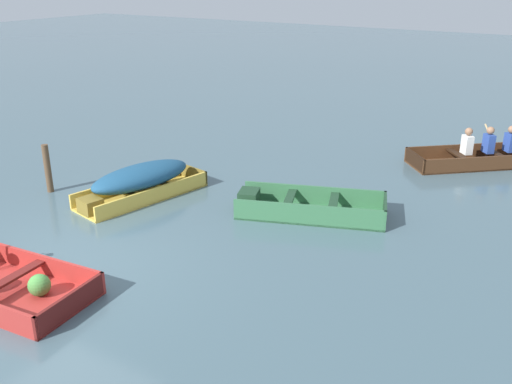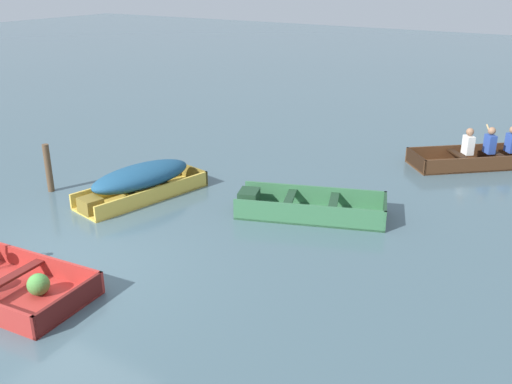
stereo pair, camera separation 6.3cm
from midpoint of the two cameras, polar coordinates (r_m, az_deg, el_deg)
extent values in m
plane|color=#47606B|center=(9.45, -20.64, -7.63)|extent=(80.00, 80.00, 0.00)
cube|color=#AD2D28|center=(9.66, -22.76, -6.16)|extent=(3.35, 0.37, 0.34)
cube|color=maroon|center=(8.19, -18.17, -10.63)|extent=(0.17, 1.30, 0.34)
cube|color=maroon|center=(8.92, -23.64, -8.01)|extent=(0.27, 1.21, 0.04)
sphere|color=#4C9342|center=(8.73, -21.05, -8.69)|extent=(0.32, 0.32, 0.32)
cube|color=#387047|center=(10.90, 5.35, -2.21)|extent=(2.96, 1.92, 0.04)
cube|color=#387047|center=(10.38, 5.07, -2.34)|extent=(2.62, 1.01, 0.41)
cube|color=#387047|center=(11.27, 5.67, -0.38)|extent=(2.62, 1.01, 0.41)
cube|color=#1E3D27|center=(10.78, 12.59, -1.86)|extent=(0.40, 0.98, 0.41)
cube|color=#1E3D27|center=(11.00, -0.88, -0.74)|extent=(0.50, 0.56, 0.36)
cube|color=#1E3D27|center=(10.83, 3.21, -0.66)|extent=(0.47, 0.92, 0.04)
cube|color=#1E3D27|center=(10.75, 7.60, -0.99)|extent=(0.47, 0.92, 0.04)
cube|color=#E5BC47|center=(11.92, -11.42, -0.42)|extent=(1.46, 2.87, 0.04)
cube|color=#E5BC47|center=(11.54, -10.21, -0.34)|extent=(0.61, 2.69, 0.32)
cube|color=#E5BC47|center=(12.21, -12.65, 0.71)|extent=(0.61, 2.69, 0.32)
cube|color=olive|center=(12.63, -6.50, 1.80)|extent=(0.91, 0.24, 0.32)
cube|color=olive|center=(11.29, -16.38, -1.31)|extent=(0.48, 0.44, 0.29)
cube|color=olive|center=(11.63, -13.14, 0.04)|extent=(0.84, 0.32, 0.04)
cube|color=olive|center=(12.06, -9.91, 1.07)|extent=(0.84, 0.32, 0.04)
ellipsoid|color=navy|center=(11.77, -11.57, 1.55)|extent=(1.32, 2.38, 0.46)
cube|color=#4C2D19|center=(14.62, 20.94, 2.66)|extent=(3.05, 2.87, 0.04)
cube|color=#4C2D19|center=(14.99, 20.09, 3.86)|extent=(2.39, 2.12, 0.36)
cube|color=#4C2D19|center=(14.17, 22.00, 2.61)|extent=(2.39, 2.12, 0.36)
cube|color=black|center=(13.86, 15.47, 3.03)|extent=(0.74, 0.82, 0.36)
cube|color=black|center=(14.79, 22.65, 3.64)|extent=(0.75, 0.82, 0.04)
cube|color=black|center=(14.32, 19.43, 3.53)|extent=(0.75, 0.82, 0.04)
cube|color=white|center=(14.35, 20.24, 4.46)|extent=(0.32, 0.33, 0.44)
sphere|color=#9E7051|center=(14.26, 20.40, 5.69)|extent=(0.18, 0.18, 0.18)
cube|color=#2D4CA5|center=(14.62, 22.12, 4.51)|extent=(0.32, 0.33, 0.44)
sphere|color=#9E7051|center=(14.54, 22.30, 5.71)|extent=(0.18, 0.18, 0.18)
cube|color=#2D4CA5|center=(14.91, 23.94, 4.55)|extent=(0.32, 0.33, 0.44)
sphere|color=#9E7051|center=(14.83, 24.12, 5.73)|extent=(0.18, 0.18, 0.18)
cylinder|color=tan|center=(15.61, 22.28, 5.10)|extent=(0.46, 0.51, 0.55)
cylinder|color=brown|center=(12.59, -20.25, 2.22)|extent=(0.13, 0.13, 1.02)
camera|label=1|loc=(0.03, -90.16, -0.06)|focal=40.00mm
camera|label=2|loc=(0.03, 89.84, 0.06)|focal=40.00mm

